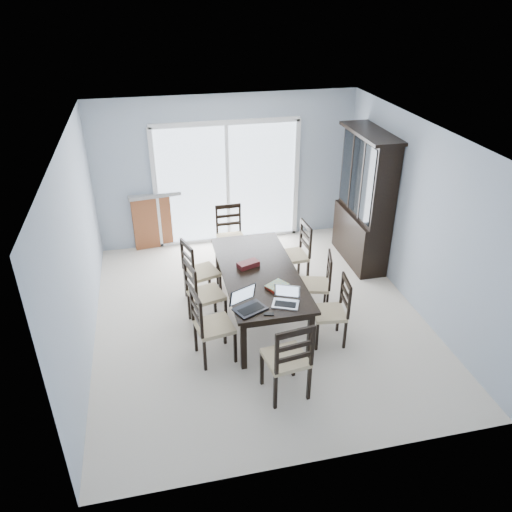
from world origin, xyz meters
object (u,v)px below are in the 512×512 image
(chair_right_near, at_px, (337,304))
(chair_right_mid, at_px, (321,277))
(chair_left_far, at_px, (195,266))
(hot_tub, at_px, (177,200))
(dining_table, at_px, (259,276))
(chair_right_far, at_px, (298,247))
(game_box, at_px, (248,264))
(cell_phone, at_px, (269,314))
(chair_end_far, at_px, (230,229))
(china_hutch, at_px, (365,201))
(laptop_silver, at_px, (286,301))
(laptop_dark, at_px, (250,305))
(chair_left_near, at_px, (206,319))
(chair_end_near, at_px, (290,354))
(chair_left_mid, at_px, (199,288))

(chair_right_near, height_order, chair_right_mid, chair_right_near)
(chair_left_far, relative_size, hot_tub, 0.53)
(dining_table, xyz_separation_m, chair_right_near, (0.85, -0.72, -0.11))
(chair_right_far, height_order, game_box, chair_right_far)
(chair_right_near, bearing_deg, hot_tub, 29.47)
(cell_phone, bearing_deg, chair_end_far, 105.89)
(cell_phone, bearing_deg, china_hutch, 62.33)
(laptop_silver, height_order, cell_phone, laptop_silver)
(game_box, bearing_deg, chair_end_far, 89.74)
(china_hutch, bearing_deg, laptop_dark, -137.83)
(dining_table, distance_m, laptop_silver, 0.87)
(chair_left_far, bearing_deg, chair_end_far, 130.24)
(chair_right_near, bearing_deg, chair_left_near, 97.09)
(laptop_dark, bearing_deg, game_box, 54.99)
(hot_tub, bearing_deg, chair_left_far, -89.11)
(chair_right_near, relative_size, chair_end_near, 0.89)
(chair_right_mid, distance_m, chair_end_far, 1.97)
(chair_right_far, relative_size, laptop_silver, 3.02)
(china_hutch, xyz_separation_m, chair_end_near, (-2.05, -2.85, -0.44))
(laptop_dark, distance_m, hot_tub, 4.24)
(chair_left_near, bearing_deg, hot_tub, 170.38)
(dining_table, xyz_separation_m, laptop_dark, (-0.31, -0.86, 0.14))
(dining_table, height_order, chair_left_mid, chair_left_mid)
(dining_table, height_order, game_box, game_box)
(dining_table, height_order, chair_right_mid, chair_right_mid)
(dining_table, height_order, china_hutch, china_hutch)
(chair_left_mid, bearing_deg, dining_table, 76.34)
(cell_phone, relative_size, hot_tub, 0.06)
(cell_phone, bearing_deg, chair_left_near, 175.21)
(laptop_dark, bearing_deg, chair_right_near, -17.84)
(chair_left_near, height_order, chair_right_far, chair_left_near)
(chair_right_near, xyz_separation_m, cell_phone, (-0.96, -0.28, 0.19))
(chair_end_near, bearing_deg, chair_left_near, 124.78)
(chair_right_far, bearing_deg, laptop_silver, 154.06)
(chair_left_mid, height_order, laptop_silver, chair_left_mid)
(chair_left_near, relative_size, chair_left_far, 1.01)
(chair_right_mid, height_order, laptop_dark, chair_right_mid)
(chair_end_far, height_order, hot_tub, chair_end_far)
(dining_table, bearing_deg, laptop_dark, -109.55)
(chair_right_far, height_order, laptop_silver, chair_right_far)
(chair_end_far, distance_m, hot_tub, 1.82)
(dining_table, distance_m, chair_left_mid, 0.82)
(chair_right_near, bearing_deg, chair_right_mid, 4.09)
(chair_left_mid, bearing_deg, game_box, 87.91)
(chair_end_far, bearing_deg, hot_tub, -67.88)
(chair_left_near, xyz_separation_m, chair_right_near, (1.67, 0.01, -0.04))
(chair_end_far, xyz_separation_m, laptop_dark, (-0.19, -2.53, 0.21))
(cell_phone, xyz_separation_m, hot_tub, (-0.74, 4.33, -0.25))
(chair_end_far, bearing_deg, chair_end_near, 89.95)
(laptop_dark, bearing_deg, chair_left_far, 84.43)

